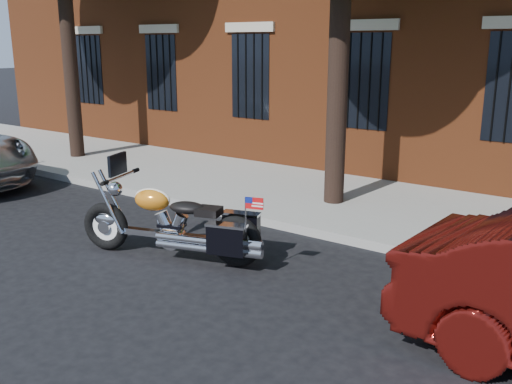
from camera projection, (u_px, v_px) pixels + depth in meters
The scene contains 4 objects.
ground at pixel (212, 248), 8.61m from camera, with size 120.00×120.00×0.00m, color black.
curb at pixel (264, 220), 9.67m from camera, with size 40.00×0.16×0.15m, color gray.
sidewalk at pixel (320, 197), 11.14m from camera, with size 40.00×3.60×0.15m, color gray.
motorcycle at pixel (178, 226), 8.03m from camera, with size 2.91×1.35×1.47m.
Camera 1 is at (5.29, -6.18, 3.01)m, focal length 40.00 mm.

